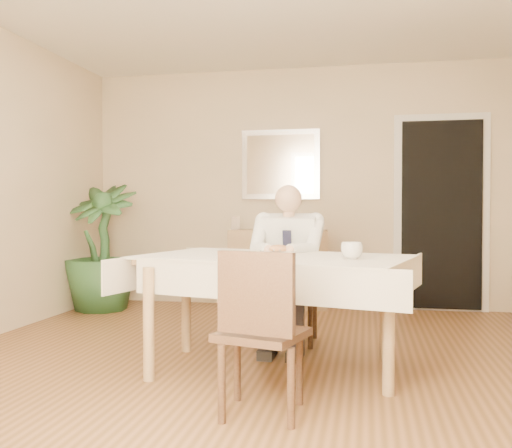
% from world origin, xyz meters
% --- Properties ---
extents(room, '(5.00, 5.02, 2.60)m').
position_xyz_m(room, '(0.00, 0.00, 1.30)').
color(room, brown).
rests_on(room, ground).
extents(window, '(1.34, 0.04, 1.44)m').
position_xyz_m(window, '(0.00, -2.47, 1.45)').
color(window, silver).
rests_on(window, room).
extents(doorway, '(0.96, 0.07, 2.10)m').
position_xyz_m(doorway, '(1.55, 2.46, 1.00)').
color(doorway, silver).
rests_on(doorway, ground).
extents(mirror, '(0.86, 0.04, 0.76)m').
position_xyz_m(mirror, '(-0.14, 2.47, 1.55)').
color(mirror, silver).
rests_on(mirror, room).
extents(dining_table, '(1.95, 1.42, 0.75)m').
position_xyz_m(dining_table, '(0.20, -0.05, 0.67)').
color(dining_table, '#997B4F').
rests_on(dining_table, ground).
extents(chair_far, '(0.44, 0.44, 0.88)m').
position_xyz_m(chair_far, '(0.20, 0.83, 0.49)').
color(chair_far, '#412C1B').
rests_on(chair_far, ground).
extents(chair_near, '(0.50, 0.50, 0.85)m').
position_xyz_m(chair_near, '(0.27, -0.92, 0.48)').
color(chair_near, '#412C1B').
rests_on(chair_near, ground).
extents(seated_man, '(0.48, 0.72, 1.24)m').
position_xyz_m(seated_man, '(0.20, 0.54, 0.69)').
color(seated_man, white).
rests_on(seated_man, ground).
extents(plate, '(0.26, 0.26, 0.02)m').
position_xyz_m(plate, '(0.19, 0.19, 0.76)').
color(plate, white).
rests_on(plate, dining_table).
extents(food, '(0.14, 0.14, 0.06)m').
position_xyz_m(food, '(0.19, 0.19, 0.78)').
color(food, '#986038').
rests_on(food, dining_table).
extents(knife, '(0.01, 0.13, 0.01)m').
position_xyz_m(knife, '(0.23, 0.13, 0.78)').
color(knife, silver).
rests_on(knife, dining_table).
extents(fork, '(0.01, 0.13, 0.01)m').
position_xyz_m(fork, '(0.15, 0.13, 0.78)').
color(fork, silver).
rests_on(fork, dining_table).
extents(coffee_mug, '(0.17, 0.17, 0.10)m').
position_xyz_m(coffee_mug, '(0.70, -0.20, 0.80)').
color(coffee_mug, white).
rests_on(coffee_mug, dining_table).
extents(sideboard, '(1.07, 0.45, 0.84)m').
position_xyz_m(sideboard, '(-0.14, 2.32, 0.42)').
color(sideboard, '#997B4F').
rests_on(sideboard, ground).
extents(photo_frame_left, '(0.10, 0.02, 0.14)m').
position_xyz_m(photo_frame_left, '(-0.62, 2.38, 0.91)').
color(photo_frame_left, silver).
rests_on(photo_frame_left, sideboard).
extents(photo_frame_center, '(0.10, 0.02, 0.14)m').
position_xyz_m(photo_frame_center, '(-0.32, 2.38, 0.91)').
color(photo_frame_center, silver).
rests_on(photo_frame_center, sideboard).
extents(photo_frame_right, '(0.10, 0.02, 0.14)m').
position_xyz_m(photo_frame_right, '(0.01, 2.35, 0.91)').
color(photo_frame_right, silver).
rests_on(photo_frame_right, sideboard).
extents(potted_palm, '(0.83, 0.83, 1.33)m').
position_xyz_m(potted_palm, '(-1.95, 1.84, 0.66)').
color(potted_palm, '#254C24').
rests_on(potted_palm, ground).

